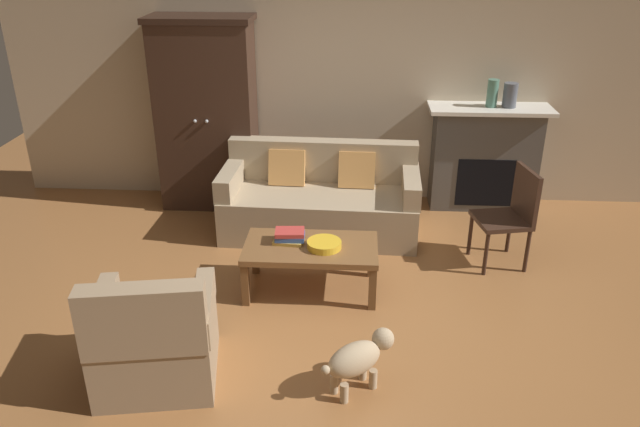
# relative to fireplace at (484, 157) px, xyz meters

# --- Properties ---
(ground_plane) EXTENTS (9.60, 9.60, 0.00)m
(ground_plane) POSITION_rel_fireplace_xyz_m (-1.55, -2.30, -0.57)
(ground_plane) COLOR #9E6638
(back_wall) EXTENTS (7.20, 0.10, 2.80)m
(back_wall) POSITION_rel_fireplace_xyz_m (-1.55, 0.25, 0.83)
(back_wall) COLOR beige
(back_wall) RESTS_ON ground
(fireplace) EXTENTS (1.26, 0.48, 1.12)m
(fireplace) POSITION_rel_fireplace_xyz_m (0.00, 0.00, 0.00)
(fireplace) COLOR #4C4947
(fireplace) RESTS_ON ground
(armoire) EXTENTS (1.06, 0.57, 2.01)m
(armoire) POSITION_rel_fireplace_xyz_m (-2.95, -0.08, 0.44)
(armoire) COLOR #382319
(armoire) RESTS_ON ground
(couch) EXTENTS (1.95, 0.92, 0.86)m
(couch) POSITION_rel_fireplace_xyz_m (-1.71, -0.71, -0.25)
(couch) COLOR tan
(couch) RESTS_ON ground
(coffee_table) EXTENTS (1.10, 0.60, 0.42)m
(coffee_table) POSITION_rel_fireplace_xyz_m (-1.72, -1.85, -0.20)
(coffee_table) COLOR brown
(coffee_table) RESTS_ON ground
(fruit_bowl) EXTENTS (0.28, 0.28, 0.06)m
(fruit_bowl) POSITION_rel_fireplace_xyz_m (-1.61, -1.88, -0.12)
(fruit_bowl) COLOR gold
(fruit_bowl) RESTS_ON coffee_table
(book_stack) EXTENTS (0.26, 0.19, 0.11)m
(book_stack) POSITION_rel_fireplace_xyz_m (-1.91, -1.80, -0.10)
(book_stack) COLOR gold
(book_stack) RESTS_ON coffee_table
(mantel_vase_jade) EXTENTS (0.11, 0.11, 0.28)m
(mantel_vase_jade) POSITION_rel_fireplace_xyz_m (-0.00, -0.02, 0.69)
(mantel_vase_jade) COLOR slate
(mantel_vase_jade) RESTS_ON fireplace
(mantel_vase_slate) EXTENTS (0.14, 0.14, 0.25)m
(mantel_vase_slate) POSITION_rel_fireplace_xyz_m (0.18, -0.02, 0.68)
(mantel_vase_slate) COLOR #565B66
(mantel_vase_slate) RESTS_ON fireplace
(armchair_near_left) EXTENTS (0.88, 0.88, 0.88)m
(armchair_near_left) POSITION_rel_fireplace_xyz_m (-2.67, -3.05, -0.25)
(armchair_near_left) COLOR #997F60
(armchair_near_left) RESTS_ON ground
(side_chair_wooden) EXTENTS (0.52, 0.52, 0.90)m
(side_chair_wooden) POSITION_rel_fireplace_xyz_m (0.02, -1.27, -0.06)
(side_chair_wooden) COLOR #382319
(side_chair_wooden) RESTS_ON ground
(dog) EXTENTS (0.48, 0.43, 0.39)m
(dog) POSITION_rel_fireplace_xyz_m (-1.32, -3.07, -0.32)
(dog) COLOR tan
(dog) RESTS_ON ground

